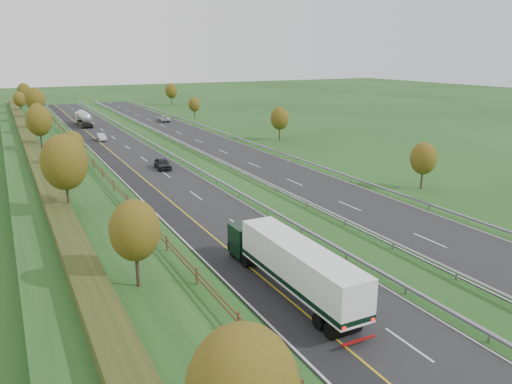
# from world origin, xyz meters

# --- Properties ---
(ground) EXTENTS (400.00, 400.00, 0.00)m
(ground) POSITION_xyz_m (8.00, 55.00, 0.00)
(ground) COLOR #1A4117
(ground) RESTS_ON ground
(near_carriageway) EXTENTS (10.50, 200.00, 0.04)m
(near_carriageway) POSITION_xyz_m (0.00, 60.00, 0.02)
(near_carriageway) COLOR black
(near_carriageway) RESTS_ON ground
(far_carriageway) EXTENTS (10.50, 200.00, 0.04)m
(far_carriageway) POSITION_xyz_m (16.50, 60.00, 0.02)
(far_carriageway) COLOR black
(far_carriageway) RESTS_ON ground
(hard_shoulder) EXTENTS (3.00, 200.00, 0.04)m
(hard_shoulder) POSITION_xyz_m (-3.75, 60.00, 0.02)
(hard_shoulder) COLOR black
(hard_shoulder) RESTS_ON ground
(lane_markings) EXTENTS (26.75, 200.00, 0.01)m
(lane_markings) POSITION_xyz_m (6.40, 59.88, 0.05)
(lane_markings) COLOR silver
(lane_markings) RESTS_ON near_carriageway
(embankment_left) EXTENTS (12.00, 200.00, 2.00)m
(embankment_left) POSITION_xyz_m (-13.00, 60.00, 1.00)
(embankment_left) COLOR #1A4117
(embankment_left) RESTS_ON ground
(hedge_left) EXTENTS (2.20, 180.00, 1.10)m
(hedge_left) POSITION_xyz_m (-15.00, 60.00, 2.55)
(hedge_left) COLOR #273315
(hedge_left) RESTS_ON embankment_left
(fence_left) EXTENTS (0.12, 189.06, 1.20)m
(fence_left) POSITION_xyz_m (-8.50, 59.59, 2.73)
(fence_left) COLOR #422B19
(fence_left) RESTS_ON embankment_left
(median_barrier_near) EXTENTS (0.32, 200.00, 0.71)m
(median_barrier_near) POSITION_xyz_m (5.70, 60.00, 0.61)
(median_barrier_near) COLOR gray
(median_barrier_near) RESTS_ON ground
(median_barrier_far) EXTENTS (0.32, 200.00, 0.71)m
(median_barrier_far) POSITION_xyz_m (10.80, 60.00, 0.61)
(median_barrier_far) COLOR gray
(median_barrier_far) RESTS_ON ground
(outer_barrier_far) EXTENTS (0.32, 200.00, 0.71)m
(outer_barrier_far) POSITION_xyz_m (22.30, 60.00, 0.62)
(outer_barrier_far) COLOR gray
(outer_barrier_far) RESTS_ON ground
(trees_left) EXTENTS (6.64, 164.30, 7.66)m
(trees_left) POSITION_xyz_m (-12.64, 56.63, 6.37)
(trees_left) COLOR #2D2116
(trees_left) RESTS_ON embankment_left
(trees_far) EXTENTS (8.45, 118.60, 7.12)m
(trees_far) POSITION_xyz_m (29.80, 89.21, 4.25)
(trees_far) COLOR #2D2116
(trees_far) RESTS_ON ground
(box_lorry) EXTENTS (2.58, 16.28, 4.06)m
(box_lorry) POSITION_xyz_m (-1.60, 7.85, 2.33)
(box_lorry) COLOR black
(box_lorry) RESTS_ON near_carriageway
(road_tanker) EXTENTS (2.40, 11.22, 3.46)m
(road_tanker) POSITION_xyz_m (-1.28, 103.63, 1.86)
(road_tanker) COLOR silver
(road_tanker) RESTS_ON near_carriageway
(car_dark_near) EXTENTS (2.21, 4.88, 1.62)m
(car_dark_near) POSITION_xyz_m (1.90, 50.84, 0.85)
(car_dark_near) COLOR black
(car_dark_near) RESTS_ON near_carriageway
(car_silver_mid) EXTENTS (1.55, 4.20, 1.37)m
(car_silver_mid) POSITION_xyz_m (-1.60, 80.44, 0.73)
(car_silver_mid) COLOR #AFAEB3
(car_silver_mid) RESTS_ON near_carriageway
(car_small_far) EXTENTS (2.71, 5.59, 1.57)m
(car_small_far) POSITION_xyz_m (0.60, 119.06, 0.82)
(car_small_far) COLOR #151944
(car_small_far) RESTS_ON near_carriageway
(car_oncoming) EXTENTS (2.63, 5.42, 1.49)m
(car_oncoming) POSITION_xyz_m (17.65, 102.12, 0.78)
(car_oncoming) COLOR #B8B8BD
(car_oncoming) RESTS_ON far_carriageway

